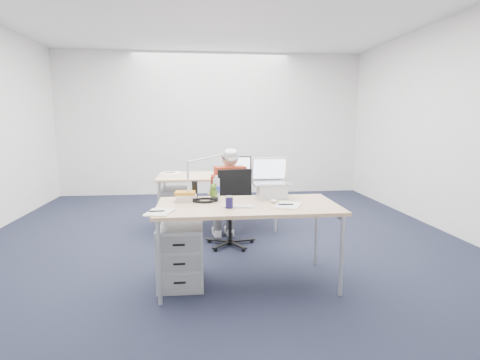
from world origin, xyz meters
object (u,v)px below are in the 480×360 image
at_px(desk_near, 247,209).
at_px(dark_laptop, 238,165).
at_px(wireless_keyboard, 239,206).
at_px(can_koozie, 229,202).
at_px(desk_far, 217,178).
at_px(sunglasses, 269,198).
at_px(office_chair, 231,224).
at_px(desk_lamp, 205,174).
at_px(seated_person, 228,197).
at_px(drawer_pedestal_near, 181,254).
at_px(book_stack, 186,196).
at_px(bear_figurine, 213,191).
at_px(computer_mouse, 274,201).
at_px(silver_laptop, 272,179).
at_px(headphones, 205,199).
at_px(far_cup, 256,171).
at_px(cordless_phone, 195,190).
at_px(drawer_pedestal_far, 174,208).

xyz_separation_m(desk_near, dark_laptop, (0.10, 1.82, 0.18)).
relative_size(wireless_keyboard, can_koozie, 2.49).
distance_m(desk_far, sunglasses, 1.73).
bearing_deg(wireless_keyboard, sunglasses, 50.60).
relative_size(office_chair, desk_lamp, 1.84).
bearing_deg(desk_near, can_koozie, -144.36).
bearing_deg(seated_person, drawer_pedestal_near, -123.17).
bearing_deg(book_stack, wireless_keyboard, -32.14).
distance_m(desk_far, book_stack, 1.70).
relative_size(drawer_pedestal_near, bear_figurine, 3.79).
bearing_deg(computer_mouse, drawer_pedestal_near, 167.32).
relative_size(office_chair, silver_laptop, 2.50).
height_order(headphones, can_koozie, can_koozie).
distance_m(bear_figurine, dark_laptop, 1.59).
bearing_deg(headphones, dark_laptop, 71.71).
relative_size(computer_mouse, book_stack, 0.43).
distance_m(desk_far, wireless_keyboard, 1.96).
bearing_deg(far_cup, drawer_pedestal_near, -117.86).
distance_m(seated_person, cordless_phone, 1.00).
height_order(book_stack, cordless_phone, cordless_phone).
bearing_deg(desk_near, book_stack, 160.00).
relative_size(desk_far, seated_person, 1.42).
distance_m(silver_laptop, far_cup, 1.58).
relative_size(office_chair, book_stack, 4.73).
height_order(office_chair, dark_laptop, dark_laptop).
relative_size(drawer_pedestal_far, silver_laptop, 1.48).
relative_size(bear_figurine, far_cup, 1.70).
bearing_deg(bear_figurine, wireless_keyboard, -40.38).
bearing_deg(bear_figurine, sunglasses, 10.39).
xyz_separation_m(desk_far, silver_laptop, (0.45, -1.59, 0.23)).
distance_m(wireless_keyboard, book_stack, 0.55).
xyz_separation_m(silver_laptop, far_cup, (0.08, 1.58, -0.14)).
relative_size(drawer_pedestal_near, drawer_pedestal_far, 1.00).
bearing_deg(dark_laptop, can_koozie, -91.10).
distance_m(desk_near, drawer_pedestal_far, 2.06).
relative_size(silver_laptop, headphones, 1.53).
relative_size(office_chair, sunglasses, 8.43).
bearing_deg(book_stack, office_chair, 59.40).
bearing_deg(drawer_pedestal_far, silver_laptop, -56.85).
xyz_separation_m(desk_far, wireless_keyboard, (0.10, -1.95, 0.05)).
height_order(wireless_keyboard, desk_lamp, desk_lamp).
distance_m(wireless_keyboard, headphones, 0.38).
relative_size(computer_mouse, headphones, 0.35).
xyz_separation_m(seated_person, headphones, (-0.28, -1.03, 0.19)).
distance_m(can_koozie, sunglasses, 0.51).
bearing_deg(headphones, silver_laptop, 7.60).
bearing_deg(desk_lamp, seated_person, 86.86).
bearing_deg(book_stack, desk_near, -20.00).
bearing_deg(desk_near, desk_lamp, 154.42).
bearing_deg(can_koozie, headphones, 126.17).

